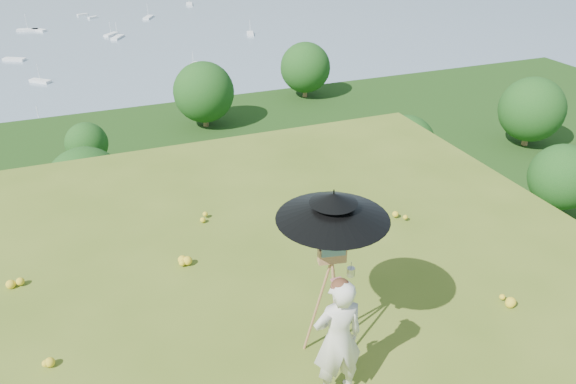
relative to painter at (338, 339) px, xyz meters
name	(u,v)px	position (x,y,z in m)	size (l,w,h in m)	color
forest_slope	(126,337)	(-1.59, 35.53, -29.76)	(140.00, 56.00, 22.00)	#143A0F
shoreline_tier	(98,201)	(-1.59, 75.53, -36.76)	(170.00, 28.00, 8.00)	gray
bay_water	(60,7)	(-1.59, 240.53, -34.76)	(700.00, 700.00, 0.00)	slate
slope_trees	(101,195)	(-1.59, 35.53, -15.76)	(110.00, 50.00, 6.00)	#174A16
harbor_town	(91,161)	(-1.59, 75.53, -30.26)	(110.00, 22.00, 5.00)	silver
moored_boats	(20,57)	(-14.09, 161.53, -34.41)	(140.00, 140.00, 0.70)	white
wildflowers	(179,377)	(-1.59, 0.78, -0.70)	(10.00, 10.50, 0.12)	yellow
painter	(338,339)	(0.00, 0.00, 0.00)	(0.55, 0.36, 1.51)	silver
field_easel	(330,297)	(0.18, 0.58, 0.06)	(0.62, 0.62, 1.63)	#935C3D
sun_umbrella	(332,225)	(0.19, 0.61, 1.01)	(1.22, 1.22, 0.85)	black
painter_cap	(341,284)	(0.00, 0.00, 0.71)	(0.20, 0.24, 0.10)	#BE686B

